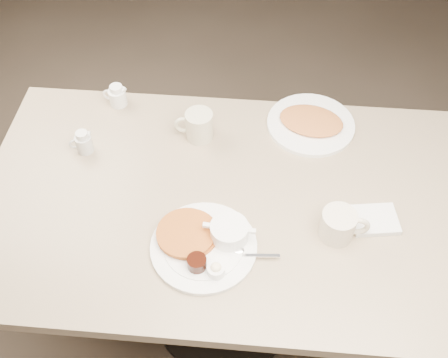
# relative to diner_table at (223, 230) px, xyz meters

# --- Properties ---
(room) EXTENTS (7.04, 8.04, 2.84)m
(room) POSITION_rel_diner_table_xyz_m (0.00, 0.00, 0.82)
(room) COLOR #4C3F33
(room) RESTS_ON ground
(diner_table) EXTENTS (1.50, 0.90, 0.75)m
(diner_table) POSITION_rel_diner_table_xyz_m (0.00, 0.00, 0.00)
(diner_table) COLOR tan
(diner_table) RESTS_ON ground
(main_plate) EXTENTS (0.37, 0.32, 0.07)m
(main_plate) POSITION_rel_diner_table_xyz_m (-0.03, -0.17, 0.19)
(main_plate) COLOR white
(main_plate) RESTS_ON diner_table
(coffee_mug_near) EXTENTS (0.14, 0.10, 0.09)m
(coffee_mug_near) POSITION_rel_diner_table_xyz_m (0.34, -0.10, 0.22)
(coffee_mug_near) COLOR beige
(coffee_mug_near) RESTS_ON diner_table
(napkin) EXTENTS (0.15, 0.12, 0.02)m
(napkin) POSITION_rel_diner_table_xyz_m (0.45, -0.05, 0.18)
(napkin) COLOR white
(napkin) RESTS_ON diner_table
(coffee_mug_far) EXTENTS (0.13, 0.09, 0.10)m
(coffee_mug_far) POSITION_rel_diner_table_xyz_m (-0.11, 0.26, 0.22)
(coffee_mug_far) COLOR beige
(coffee_mug_far) RESTS_ON diner_table
(creamer_left) EXTENTS (0.08, 0.06, 0.08)m
(creamer_left) POSITION_rel_diner_table_xyz_m (-0.47, 0.16, 0.21)
(creamer_left) COLOR silver
(creamer_left) RESTS_ON diner_table
(creamer_right) EXTENTS (0.10, 0.08, 0.08)m
(creamer_right) POSITION_rel_diner_table_xyz_m (-0.41, 0.39, 0.21)
(creamer_right) COLOR white
(creamer_right) RESTS_ON diner_table
(hash_plate) EXTENTS (0.35, 0.35, 0.04)m
(hash_plate) POSITION_rel_diner_table_xyz_m (0.27, 0.34, 0.18)
(hash_plate) COLOR white
(hash_plate) RESTS_ON diner_table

